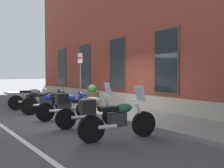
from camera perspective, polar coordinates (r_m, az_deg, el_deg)
name	(u,v)px	position (r m, az deg, el deg)	size (l,w,h in m)	color
ground_plane	(93,116)	(9.36, -4.39, -7.52)	(140.00, 140.00, 0.00)	#424244
sidewalk	(118,111)	(10.03, 1.36, -6.46)	(27.36, 2.37, 0.13)	slate
lane_stripe	(4,127)	(8.12, -24.03, -9.21)	(27.36, 0.12, 0.01)	silver
brick_pub_facade	(180,12)	(13.15, 15.73, 16.02)	(21.36, 5.73, 9.48)	brown
motorcycle_grey_naked	(32,99)	(11.62, -18.15, -3.26)	(0.82, 1.97, 0.99)	black
motorcycle_black_sport	(49,100)	(10.20, -14.59, -3.67)	(0.62, 2.04, 0.99)	black
motorcycle_blue_sport	(68,104)	(8.67, -10.35, -4.61)	(0.76, 1.97, 1.02)	black
motorcycle_silver_touring	(86,109)	(7.34, -6.20, -5.84)	(0.85, 2.02, 1.34)	black
motorcycle_green_touring	(115,118)	(5.94, 0.64, -7.89)	(0.80, 2.06, 1.31)	black
parking_sign	(80,72)	(11.05, -7.44, 2.88)	(0.36, 0.07, 2.43)	#4C4C51
barrel_planter	(92,98)	(10.83, -4.71, -3.20)	(0.66, 0.66, 1.01)	brown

